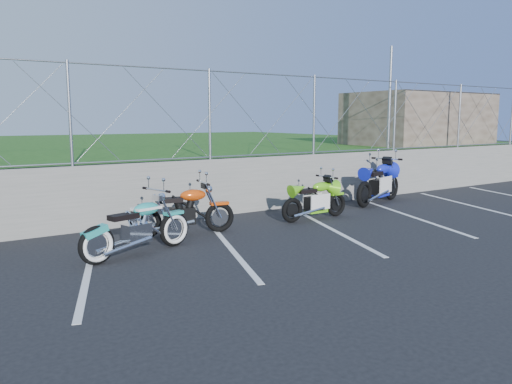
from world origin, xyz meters
TOP-DOWN VIEW (x-y plane):
  - ground at (0.00, 0.00)m, footprint 90.00×90.00m
  - retaining_wall at (0.00, 3.50)m, footprint 30.00×0.22m
  - grass_field at (0.00, 13.50)m, footprint 30.00×20.00m
  - stone_building at (10.50, 5.50)m, footprint 5.00×3.00m
  - chain_link_fence at (0.00, 3.50)m, footprint 28.00×0.03m
  - sign_pole at (7.20, 3.90)m, footprint 0.08×0.08m
  - parking_lines at (1.20, 1.00)m, footprint 18.29×4.31m
  - cruiser_turquoise at (-1.53, 1.21)m, footprint 2.06×0.76m
  - naked_orange at (-0.32, 2.05)m, footprint 2.02×0.68m
  - sportbike_green at (2.76, 1.89)m, footprint 1.81×0.65m
  - sportbike_blue at (5.51, 2.61)m, footprint 2.19×0.90m

SIDE VIEW (x-z plane):
  - ground at x=0.00m, z-range 0.00..0.00m
  - parking_lines at x=1.20m, z-range 0.00..0.01m
  - sportbike_green at x=2.76m, z-range -0.06..0.87m
  - cruiser_turquoise at x=-1.53m, z-range -0.10..0.94m
  - naked_orange at x=-0.32m, z-range -0.07..0.94m
  - sportbike_blue at x=5.51m, z-range -0.08..1.09m
  - retaining_wall at x=0.00m, z-range 0.00..1.30m
  - grass_field at x=0.00m, z-range 0.00..1.30m
  - stone_building at x=10.50m, z-range 1.30..3.10m
  - chain_link_fence at x=0.00m, z-range 1.30..3.30m
  - sign_pole at x=7.20m, z-range 1.30..4.30m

